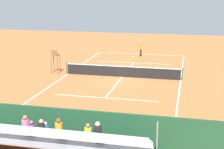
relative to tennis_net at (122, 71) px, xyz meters
The scene contains 11 objects.
ground_plane 0.50m from the tennis_net, ahead, with size 60.00×60.00×0.00m, color #C66B38.
court_line_markings 0.50m from the tennis_net, 90.00° to the right, with size 10.10×22.20×0.01m.
tennis_net is the anchor object (origin of this frame).
backdrop_wall 14.01m from the tennis_net, 90.00° to the left, with size 18.00×0.16×2.00m, color #1E4C2D.
bleacher_stand 15.38m from the tennis_net, 90.08° to the left, with size 9.06×2.40×2.48m.
umpire_chair 6.25m from the tennis_net, ahead, with size 0.67×0.67×2.14m.
courtside_bench 13.45m from the tennis_net, 99.40° to the left, with size 1.80×0.40×0.93m.
equipment_bag 13.42m from the tennis_net, 92.53° to the left, with size 0.90×0.36×0.36m, color black.
tennis_player 9.70m from the tennis_net, 91.21° to the right, with size 0.38×0.54×1.93m.
tennis_racket 9.07m from the tennis_net, 86.86° to the right, with size 0.35×0.58×0.03m.
tennis_ball_near 6.22m from the tennis_net, 85.23° to the right, with size 0.07×0.07×0.07m, color #CCDB33.
Camera 1 is at (-5.56, 28.17, 7.44)m, focal length 54.61 mm.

